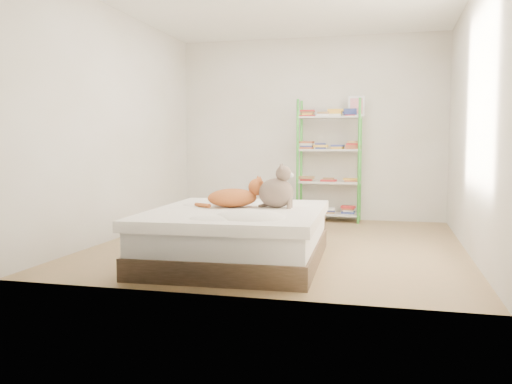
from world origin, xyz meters
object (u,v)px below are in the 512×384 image
(bed, at_px, (238,235))
(white_bin, at_px, (237,204))
(grey_cat, at_px, (276,186))
(orange_cat, at_px, (232,195))
(shelf_unit, at_px, (330,160))
(cardboard_box, at_px, (302,217))

(bed, bearing_deg, white_bin, 103.71)
(grey_cat, bearing_deg, orange_cat, 95.90)
(orange_cat, xyz_separation_m, shelf_unit, (0.61, 2.73, 0.26))
(bed, xyz_separation_m, shelf_unit, (0.52, 2.87, 0.62))
(orange_cat, relative_size, white_bin, 1.37)
(bed, relative_size, shelf_unit, 1.13)
(grey_cat, xyz_separation_m, cardboard_box, (-0.04, 1.79, -0.52))
(white_bin, bearing_deg, bed, -73.81)
(grey_cat, height_order, cardboard_box, grey_cat)
(grey_cat, height_order, shelf_unit, shelf_unit)
(cardboard_box, relative_size, white_bin, 1.46)
(bed, xyz_separation_m, grey_cat, (0.32, 0.19, 0.44))
(shelf_unit, bearing_deg, cardboard_box, -105.24)
(shelf_unit, height_order, cardboard_box, shelf_unit)
(bed, height_order, shelf_unit, shelf_unit)
(grey_cat, xyz_separation_m, white_bin, (-1.13, 2.61, -0.48))
(bed, xyz_separation_m, cardboard_box, (0.28, 1.98, -0.08))
(orange_cat, xyz_separation_m, white_bin, (-0.72, 2.66, -0.39))
(orange_cat, distance_m, grey_cat, 0.42)
(orange_cat, height_order, cardboard_box, orange_cat)
(cardboard_box, bearing_deg, white_bin, 170.24)
(orange_cat, bearing_deg, grey_cat, -18.88)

